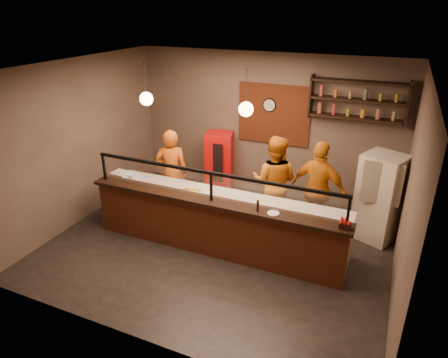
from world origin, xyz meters
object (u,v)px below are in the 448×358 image
at_px(cook_right, 318,190).
at_px(red_cooler, 219,162).
at_px(pizza_dough, 201,191).
at_px(condiment_caddy, 345,225).
at_px(pepper_mill, 258,206).
at_px(cook_left, 172,172).
at_px(fridge, 379,198).
at_px(wall_clock, 270,105).
at_px(cook_mid, 274,182).

xyz_separation_m(cook_right, red_cooler, (-2.50, 1.04, -0.22)).
bearing_deg(pizza_dough, condiment_caddy, -12.25).
bearing_deg(red_cooler, condiment_caddy, -53.25).
xyz_separation_m(red_cooler, pepper_mill, (1.80, -2.49, 0.44)).
bearing_deg(pepper_mill, condiment_caddy, 0.49).
distance_m(cook_left, cook_right, 2.99).
xyz_separation_m(cook_left, pizza_dough, (0.96, -0.57, -0.00)).
distance_m(cook_right, pepper_mill, 1.62).
relative_size(fridge, pepper_mill, 8.84).
bearing_deg(wall_clock, pizza_dough, -104.71).
height_order(cook_left, fridge, cook_left).
distance_m(cook_left, fridge, 4.09).
bearing_deg(cook_left, fridge, 165.35).
xyz_separation_m(wall_clock, pepper_mill, (0.74, -2.80, -0.95)).
distance_m(cook_right, pizza_dough, 2.19).
height_order(wall_clock, fridge, wall_clock).
xyz_separation_m(wall_clock, red_cooler, (-1.06, -0.31, -1.39)).
relative_size(cook_left, pepper_mill, 9.60).
distance_m(cook_mid, pizza_dough, 1.45).
relative_size(wall_clock, cook_mid, 0.16).
height_order(cook_right, fridge, cook_right).
bearing_deg(cook_right, red_cooler, -9.65).
relative_size(cook_left, condiment_caddy, 10.83).
relative_size(cook_right, fridge, 1.12).
bearing_deg(cook_mid, cook_right, 175.30).
height_order(fridge, pizza_dough, fridge).
relative_size(pizza_dough, pepper_mill, 2.67).
bearing_deg(condiment_caddy, pizza_dough, 167.75).
height_order(cook_mid, pepper_mill, cook_mid).
height_order(cook_right, pizza_dough, cook_right).
xyz_separation_m(pizza_dough, condiment_caddy, (2.68, -0.58, 0.20)).
distance_m(cook_right, condiment_caddy, 1.59).
distance_m(cook_left, pepper_mill, 2.57).
bearing_deg(cook_right, cook_left, 18.57).
height_order(cook_left, pepper_mill, cook_left).
relative_size(cook_left, cook_mid, 0.97).
relative_size(cook_left, fridge, 1.09).
bearing_deg(condiment_caddy, fridge, 77.24).
xyz_separation_m(cook_right, pepper_mill, (-0.70, -1.45, 0.22)).
height_order(wall_clock, condiment_caddy, wall_clock).
distance_m(fridge, condiment_caddy, 1.83).
relative_size(wall_clock, cook_right, 0.16).
bearing_deg(fridge, red_cooler, -168.25).
distance_m(wall_clock, red_cooler, 1.77).
height_order(cook_right, red_cooler, cook_right).
relative_size(cook_right, pepper_mill, 9.89).
xyz_separation_m(cook_mid, condiment_caddy, (1.53, -1.46, 0.17)).
height_order(fridge, pepper_mill, fridge).
bearing_deg(fridge, pepper_mill, -111.58).
bearing_deg(cook_left, cook_mid, 164.98).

